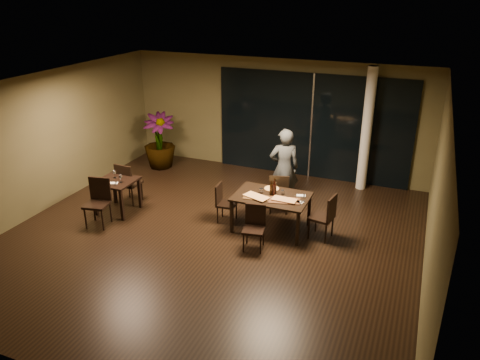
# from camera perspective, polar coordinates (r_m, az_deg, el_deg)

# --- Properties ---
(ground) EXTENTS (8.00, 8.00, 0.00)m
(ground) POSITION_cam_1_polar(r_m,az_deg,el_deg) (9.47, -3.61, -6.98)
(ground) COLOR black
(ground) RESTS_ON ground
(wall_back) EXTENTS (8.00, 0.10, 3.00)m
(wall_back) POSITION_cam_1_polar(r_m,az_deg,el_deg) (12.42, 4.36, 7.78)
(wall_back) COLOR brown
(wall_back) RESTS_ON ground
(wall_front) EXTENTS (8.00, 0.10, 3.00)m
(wall_front) POSITION_cam_1_polar(r_m,az_deg,el_deg) (5.87, -21.62, -11.94)
(wall_front) COLOR brown
(wall_front) RESTS_ON ground
(wall_left) EXTENTS (0.10, 8.00, 3.00)m
(wall_left) POSITION_cam_1_polar(r_m,az_deg,el_deg) (11.13, -23.04, 4.23)
(wall_left) COLOR brown
(wall_left) RESTS_ON ground
(wall_right) EXTENTS (0.10, 8.00, 3.00)m
(wall_right) POSITION_cam_1_polar(r_m,az_deg,el_deg) (8.05, 23.13, -2.54)
(wall_right) COLOR brown
(wall_right) RESTS_ON ground
(ceiling) EXTENTS (8.00, 8.00, 0.04)m
(ceiling) POSITION_cam_1_polar(r_m,az_deg,el_deg) (8.40, -4.12, 11.22)
(ceiling) COLOR white
(ceiling) RESTS_ON wall_back
(window_panel) EXTENTS (5.00, 0.06, 2.70)m
(window_panel) POSITION_cam_1_polar(r_m,az_deg,el_deg) (12.12, 8.73, 6.47)
(window_panel) COLOR black
(window_panel) RESTS_ON ground
(column) EXTENTS (0.24, 0.24, 3.00)m
(column) POSITION_cam_1_polar(r_m,az_deg,el_deg) (11.55, 15.17, 5.91)
(column) COLOR silver
(column) RESTS_ON ground
(main_table) EXTENTS (1.50, 1.00, 0.75)m
(main_table) POSITION_cam_1_polar(r_m,az_deg,el_deg) (9.49, 3.85, -2.34)
(main_table) COLOR black
(main_table) RESTS_ON ground
(side_table) EXTENTS (0.80, 0.80, 0.75)m
(side_table) POSITION_cam_1_polar(r_m,az_deg,el_deg) (10.58, -14.79, -0.65)
(side_table) COLOR black
(side_table) RESTS_ON ground
(chair_main_far) EXTENTS (0.53, 0.53, 0.93)m
(chair_main_far) POSITION_cam_1_polar(r_m,az_deg,el_deg) (10.24, 4.76, -1.40)
(chair_main_far) COLOR black
(chair_main_far) RESTS_ON ground
(chair_main_near) EXTENTS (0.46, 0.46, 0.86)m
(chair_main_near) POSITION_cam_1_polar(r_m,az_deg,el_deg) (8.91, 1.78, -5.45)
(chair_main_near) COLOR black
(chair_main_near) RESTS_ON ground
(chair_main_left) EXTENTS (0.42, 0.42, 0.84)m
(chair_main_left) POSITION_cam_1_polar(r_m,az_deg,el_deg) (9.89, -2.03, -2.53)
(chair_main_left) COLOR black
(chair_main_left) RESTS_ON ground
(chair_main_right) EXTENTS (0.50, 0.50, 0.94)m
(chair_main_right) POSITION_cam_1_polar(r_m,az_deg,el_deg) (9.33, 10.41, -4.19)
(chair_main_right) COLOR black
(chair_main_right) RESTS_ON ground
(chair_side_far) EXTENTS (0.47, 0.47, 0.97)m
(chair_side_far) POSITION_cam_1_polar(r_m,az_deg,el_deg) (10.96, -13.59, -0.16)
(chair_side_far) COLOR black
(chair_side_far) RESTS_ON ground
(chair_side_near) EXTENTS (0.55, 0.55, 1.00)m
(chair_side_near) POSITION_cam_1_polar(r_m,az_deg,el_deg) (10.17, -16.88, -2.25)
(chair_side_near) COLOR black
(chair_side_near) RESTS_ON ground
(diner) EXTENTS (0.73, 0.63, 1.81)m
(diner) POSITION_cam_1_polar(r_m,az_deg,el_deg) (10.47, 5.39, 1.46)
(diner) COLOR #323537
(diner) RESTS_ON ground
(potted_plant) EXTENTS (1.12, 1.12, 1.51)m
(potted_plant) POSITION_cam_1_polar(r_m,az_deg,el_deg) (12.96, -9.81, 4.73)
(potted_plant) COLOR #1D4F1A
(potted_plant) RESTS_ON ground
(pizza_board_left) EXTENTS (0.54, 0.32, 0.01)m
(pizza_board_left) POSITION_cam_1_polar(r_m,az_deg,el_deg) (9.35, 2.01, -2.14)
(pizza_board_left) COLOR #4A2F17
(pizza_board_left) RESTS_ON main_table
(pizza_board_right) EXTENTS (0.68, 0.45, 0.01)m
(pizza_board_right) POSITION_cam_1_polar(r_m,az_deg,el_deg) (9.26, 5.42, -2.50)
(pizza_board_right) COLOR #472816
(pizza_board_right) RESTS_ON main_table
(oblong_pizza_left) EXTENTS (0.54, 0.38, 0.02)m
(oblong_pizza_left) POSITION_cam_1_polar(r_m,az_deg,el_deg) (9.34, 2.01, -2.05)
(oblong_pizza_left) COLOR maroon
(oblong_pizza_left) RESTS_ON pizza_board_left
(oblong_pizza_right) EXTENTS (0.47, 0.23, 0.02)m
(oblong_pizza_right) POSITION_cam_1_polar(r_m,az_deg,el_deg) (9.25, 5.42, -2.41)
(oblong_pizza_right) COLOR maroon
(oblong_pizza_right) RESTS_ON pizza_board_right
(round_pizza) EXTENTS (0.30, 0.30, 0.01)m
(round_pizza) POSITION_cam_1_polar(r_m,az_deg,el_deg) (9.76, 3.88, -1.07)
(round_pizza) COLOR red
(round_pizza) RESTS_ON main_table
(bottle_a) EXTENTS (0.07, 0.07, 0.30)m
(bottle_a) POSITION_cam_1_polar(r_m,az_deg,el_deg) (9.44, 3.83, -0.97)
(bottle_a) COLOR black
(bottle_a) RESTS_ON main_table
(bottle_b) EXTENTS (0.07, 0.07, 0.31)m
(bottle_b) POSITION_cam_1_polar(r_m,az_deg,el_deg) (9.42, 4.17, -1.02)
(bottle_b) COLOR black
(bottle_b) RESTS_ON main_table
(bottle_c) EXTENTS (0.07, 0.07, 0.34)m
(bottle_c) POSITION_cam_1_polar(r_m,az_deg,el_deg) (9.48, 4.25, -0.75)
(bottle_c) COLOR black
(bottle_c) RESTS_ON main_table
(tumbler_left) EXTENTS (0.08, 0.08, 0.10)m
(tumbler_left) POSITION_cam_1_polar(r_m,az_deg,el_deg) (9.55, 2.60, -1.32)
(tumbler_left) COLOR white
(tumbler_left) RESTS_ON main_table
(tumbler_right) EXTENTS (0.07, 0.07, 0.08)m
(tumbler_right) POSITION_cam_1_polar(r_m,az_deg,el_deg) (9.53, 5.23, -1.49)
(tumbler_right) COLOR white
(tumbler_right) RESTS_ON main_table
(napkin_near) EXTENTS (0.20, 0.15, 0.01)m
(napkin_near) POSITION_cam_1_polar(r_m,az_deg,el_deg) (9.23, 7.19, -2.67)
(napkin_near) COLOR white
(napkin_near) RESTS_ON main_table
(napkin_far) EXTENTS (0.20, 0.14, 0.01)m
(napkin_far) POSITION_cam_1_polar(r_m,az_deg,el_deg) (9.50, 7.46, -1.90)
(napkin_far) COLOR white
(napkin_far) RESTS_ON main_table
(wine_glass_a) EXTENTS (0.08, 0.08, 0.17)m
(wine_glass_a) POSITION_cam_1_polar(r_m,az_deg,el_deg) (10.64, -15.06, 0.69)
(wine_glass_a) COLOR white
(wine_glass_a) RESTS_ON side_table
(wine_glass_b) EXTENTS (0.08, 0.08, 0.18)m
(wine_glass_b) POSITION_cam_1_polar(r_m,az_deg,el_deg) (10.37, -14.35, 0.20)
(wine_glass_b) COLOR white
(wine_glass_b) RESTS_ON side_table
(side_napkin) EXTENTS (0.21, 0.17, 0.01)m
(side_napkin) POSITION_cam_1_polar(r_m,az_deg,el_deg) (10.37, -15.17, -0.38)
(side_napkin) COLOR white
(side_napkin) RESTS_ON side_table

